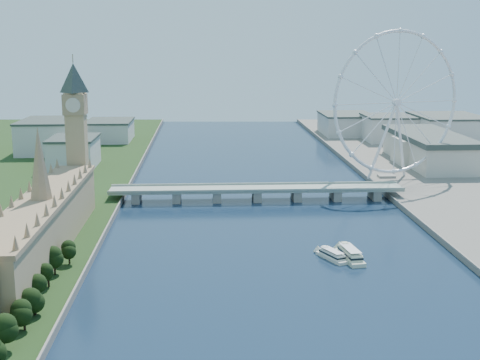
{
  "coord_description": "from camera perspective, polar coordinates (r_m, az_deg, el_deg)",
  "views": [
    {
      "loc": [
        -39.15,
        -189.31,
        117.22
      ],
      "look_at": [
        -17.48,
        210.0,
        34.3
      ],
      "focal_mm": 50.0,
      "sensor_mm": 36.0,
      "label": 1
    }
  ],
  "objects": [
    {
      "name": "city_skyline",
      "position": [
        760.12,
        2.85,
        4.12
      ],
      "size": [
        505.0,
        280.0,
        32.0
      ],
      "color": "beige",
      "rests_on": "ground"
    },
    {
      "name": "london_eye",
      "position": [
        569.35,
        13.22,
        6.4
      ],
      "size": [
        113.6,
        39.12,
        124.3
      ],
      "color": "silver",
      "rests_on": "ground"
    },
    {
      "name": "tour_boat_far",
      "position": [
        374.07,
        9.36,
        -6.71
      ],
      "size": [
        12.39,
        33.19,
        7.18
      ],
      "primitive_type": null,
      "rotation": [
        0.0,
        0.0,
        0.13
      ],
      "color": "beige",
      "rests_on": "ground"
    },
    {
      "name": "parliament_range",
      "position": [
        383.08,
        -16.44,
        -3.71
      ],
      "size": [
        24.0,
        200.0,
        70.0
      ],
      "color": "tan",
      "rests_on": "ground"
    },
    {
      "name": "county_hall",
      "position": [
        665.7,
        15.72,
        1.13
      ],
      "size": [
        54.0,
        144.0,
        35.0
      ],
      "primitive_type": null,
      "color": "beige",
      "rests_on": "ground"
    },
    {
      "name": "tree_row",
      "position": [
        279.59,
        -18.55,
        -11.53
      ],
      "size": [
        8.44,
        184.44,
        21.94
      ],
      "color": "black",
      "rests_on": "ground"
    },
    {
      "name": "westminster_bridge",
      "position": [
        503.18,
        1.43,
        -0.99
      ],
      "size": [
        220.0,
        22.0,
        9.5
      ],
      "color": "gray",
      "rests_on": "ground"
    },
    {
      "name": "big_ben",
      "position": [
        478.37,
        -13.85,
        5.3
      ],
      "size": [
        20.02,
        20.02,
        110.0
      ],
      "color": "tan",
      "rests_on": "ground"
    },
    {
      "name": "tour_boat_near",
      "position": [
        372.95,
        7.86,
        -6.72
      ],
      "size": [
        16.72,
        26.64,
        5.75
      ],
      "primitive_type": null,
      "rotation": [
        0.0,
        0.0,
        0.42
      ],
      "color": "silver",
      "rests_on": "ground"
    }
  ]
}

